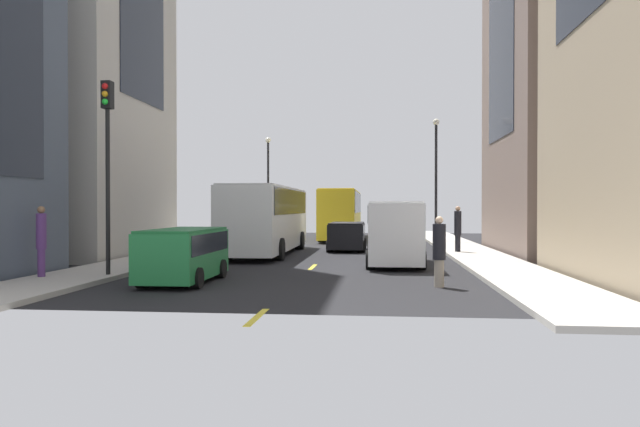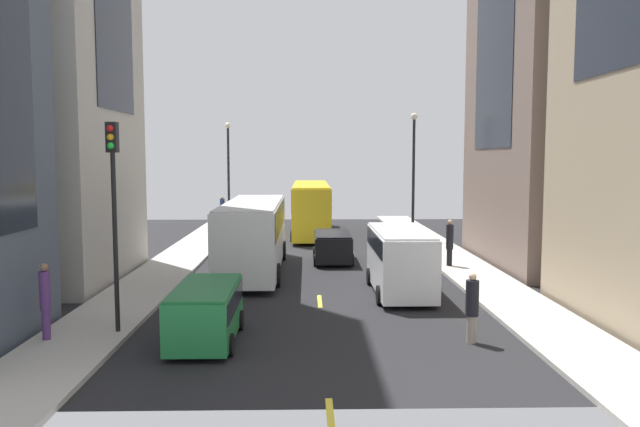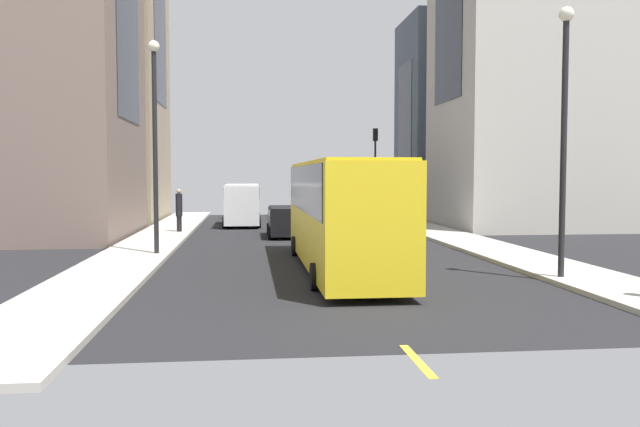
% 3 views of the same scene
% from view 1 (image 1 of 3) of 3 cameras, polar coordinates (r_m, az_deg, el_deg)
% --- Properties ---
extents(ground_plane, '(41.20, 41.20, 0.00)m').
position_cam_1_polar(ground_plane, '(33.35, 1.33, -3.44)').
color(ground_plane, black).
extents(sidewalk_west, '(2.74, 44.00, 0.15)m').
position_cam_1_polar(sidewalk_west, '(34.67, -10.69, -3.18)').
color(sidewalk_west, '#B2ADA3').
rests_on(sidewalk_west, ground).
extents(sidewalk_east, '(2.74, 44.00, 0.15)m').
position_cam_1_polar(sidewalk_east, '(33.57, 13.76, -3.31)').
color(sidewalk_east, '#B2ADA3').
rests_on(sidewalk_east, ground).
extents(lane_stripe_0, '(0.16, 2.00, 0.01)m').
position_cam_1_polar(lane_stripe_0, '(12.66, -6.21, -10.07)').
color(lane_stripe_0, yellow).
rests_on(lane_stripe_0, ground).
extents(lane_stripe_1, '(0.16, 2.00, 0.01)m').
position_cam_1_polar(lane_stripe_1, '(22.94, -0.72, -5.27)').
color(lane_stripe_1, yellow).
rests_on(lane_stripe_1, ground).
extents(lane_stripe_2, '(0.16, 2.00, 0.01)m').
position_cam_1_polar(lane_stripe_2, '(33.35, 1.33, -3.43)').
color(lane_stripe_2, yellow).
rests_on(lane_stripe_2, ground).
extents(lane_stripe_3, '(0.16, 2.00, 0.01)m').
position_cam_1_polar(lane_stripe_3, '(43.81, 2.40, -2.47)').
color(lane_stripe_3, yellow).
rests_on(lane_stripe_3, ground).
extents(lane_stripe_4, '(0.16, 2.00, 0.01)m').
position_cam_1_polar(lane_stripe_4, '(54.28, 3.06, -1.88)').
color(lane_stripe_4, yellow).
rests_on(lane_stripe_4, ground).
extents(city_bus_white, '(2.80, 11.03, 3.35)m').
position_cam_1_polar(city_bus_white, '(29.34, -5.20, -0.08)').
color(city_bus_white, silver).
rests_on(city_bus_white, ground).
extents(streetcar_yellow, '(2.70, 12.57, 3.59)m').
position_cam_1_polar(streetcar_yellow, '(43.35, 2.13, 0.30)').
color(streetcar_yellow, yellow).
rests_on(streetcar_yellow, ground).
extents(delivery_van_white, '(2.25, 5.86, 2.58)m').
position_cam_1_polar(delivery_van_white, '(23.95, 7.32, -1.41)').
color(delivery_van_white, white).
rests_on(delivery_van_white, ground).
extents(car_green_0, '(1.91, 4.15, 1.68)m').
position_cam_1_polar(car_green_0, '(18.63, -13.20, -3.59)').
color(car_green_0, '#1E7238').
rests_on(car_green_0, ground).
extents(car_black_1, '(2.01, 4.08, 1.53)m').
position_cam_1_polar(car_black_1, '(31.63, 2.67, -2.02)').
color(car_black_1, black).
rests_on(car_black_1, ground).
extents(pedestrian_crossing_near, '(0.39, 0.39, 2.09)m').
position_cam_1_polar(pedestrian_crossing_near, '(17.46, 11.60, -3.51)').
color(pedestrian_crossing_near, gray).
rests_on(pedestrian_crossing_near, ground).
extents(pedestrian_crossing_mid, '(0.36, 0.36, 2.27)m').
position_cam_1_polar(pedestrian_crossing_mid, '(29.73, 13.35, -1.34)').
color(pedestrian_crossing_mid, black).
rests_on(pedestrian_crossing_mid, ground).
extents(pedestrian_waiting_curb, '(0.31, 0.31, 2.24)m').
position_cam_1_polar(pedestrian_waiting_curb, '(20.47, -25.65, -2.22)').
color(pedestrian_waiting_curb, '#593372').
rests_on(pedestrian_waiting_curb, ground).
extents(pedestrian_walking_far, '(0.38, 0.38, 2.13)m').
position_cam_1_polar(pedestrian_walking_far, '(51.13, -5.42, -0.62)').
color(pedestrian_walking_far, '#593372').
rests_on(pedestrian_walking_far, ground).
extents(traffic_light_near_corner, '(0.32, 0.44, 6.33)m').
position_cam_1_polar(traffic_light_near_corner, '(20.39, -20.12, 6.67)').
color(traffic_light_near_corner, black).
rests_on(traffic_light_near_corner, ground).
extents(streetlamp_near, '(0.44, 0.44, 7.88)m').
position_cam_1_polar(streetlamp_near, '(47.41, -5.11, 3.69)').
color(streetlamp_near, black).
rests_on(streetlamp_near, ground).
extents(streetlamp_far, '(0.44, 0.44, 8.10)m').
position_cam_1_polar(streetlamp_far, '(39.47, 11.31, 4.47)').
color(streetlamp_far, black).
rests_on(streetlamp_far, ground).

